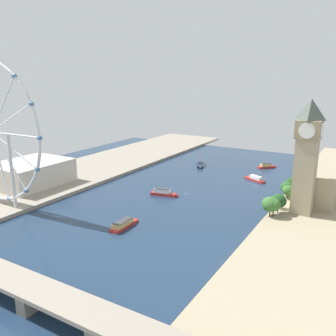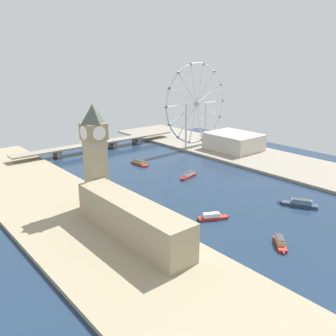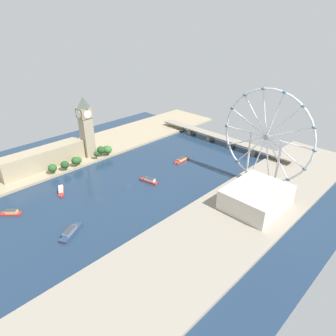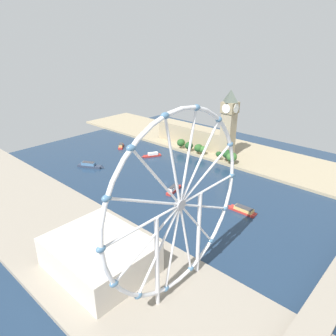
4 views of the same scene
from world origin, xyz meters
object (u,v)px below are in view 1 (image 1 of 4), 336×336
at_px(river_bridge, 5,279).
at_px(tour_boat_3, 267,166).
at_px(tour_boat_0, 200,163).
at_px(riverside_hall, 31,173).
at_px(tour_boat_1, 124,224).
at_px(clock_tower, 307,155).
at_px(tour_boat_2, 164,193).
at_px(parliament_block, 327,178).
at_px(tour_boat_4, 255,179).

bearing_deg(river_bridge, tour_boat_3, -97.24).
height_order(river_bridge, tour_boat_0, river_bridge).
bearing_deg(river_bridge, riverside_hall, -42.81).
bearing_deg(tour_boat_0, tour_boat_1, -18.85).
distance_m(clock_tower, tour_boat_0, 170.12).
bearing_deg(riverside_hall, tour_boat_2, -160.97).
xyz_separation_m(parliament_block, riverside_hall, (235.37, 111.76, -2.18)).
xyz_separation_m(clock_tower, tour_boat_0, (129.77, -101.27, -42.95)).
distance_m(riverside_hall, tour_boat_3, 244.72).
height_order(parliament_block, tour_boat_2, parliament_block).
bearing_deg(tour_boat_3, tour_boat_0, 156.62).
relative_size(parliament_block, tour_boat_4, 4.19).
distance_m(tour_boat_1, tour_boat_2, 70.62).
relative_size(river_bridge, tour_boat_1, 8.04).
height_order(clock_tower, parliament_block, clock_tower).
bearing_deg(tour_boat_4, tour_boat_3, -57.93).
xyz_separation_m(river_bridge, tour_boat_3, (-37.87, -298.15, -5.88)).
relative_size(clock_tower, tour_boat_3, 4.25).
xyz_separation_m(tour_boat_1, tour_boat_4, (-42.04, -153.39, -0.18)).
xyz_separation_m(clock_tower, parliament_block, (-8.67, -60.45, -29.84)).
bearing_deg(clock_tower, tour_boat_2, 5.71).
bearing_deg(parliament_block, riverside_hall, 25.40).
xyz_separation_m(clock_tower, tour_boat_1, (98.75, 80.74, -43.19)).
height_order(tour_boat_2, tour_boat_4, tour_boat_2).
relative_size(tour_boat_2, tour_boat_4, 1.04).
bearing_deg(tour_boat_2, riverside_hall, -173.31).
xyz_separation_m(river_bridge, tour_boat_1, (-0.07, -89.02, -5.92)).
relative_size(tour_boat_0, tour_boat_2, 1.19).
bearing_deg(riverside_hall, tour_boat_4, -143.90).
bearing_deg(river_bridge, tour_boat_0, -83.49).
distance_m(clock_tower, tour_boat_3, 148.52).
height_order(parliament_block, tour_boat_1, parliament_block).
relative_size(tour_boat_1, tour_boat_4, 1.14).
xyz_separation_m(river_bridge, tour_boat_0, (30.95, -271.03, -5.68)).
bearing_deg(tour_boat_2, parliament_block, 18.76).
height_order(tour_boat_0, tour_boat_1, tour_boat_0).
relative_size(tour_boat_2, tour_boat_3, 1.37).
xyz_separation_m(river_bridge, tour_boat_4, (-42.11, -242.41, -6.10)).
height_order(clock_tower, tour_boat_4, clock_tower).
distance_m(tour_boat_1, tour_boat_3, 212.51).
height_order(tour_boat_2, tour_boat_3, tour_boat_2).
bearing_deg(tour_boat_1, riverside_hall, 75.76).
xyz_separation_m(riverside_hall, tour_boat_2, (-116.97, -40.34, -10.79)).
relative_size(parliament_block, tour_boat_2, 4.01).
relative_size(clock_tower, river_bridge, 0.35).
bearing_deg(riverside_hall, tour_boat_3, -132.69).
distance_m(river_bridge, tour_boat_4, 246.12).
relative_size(riverside_hall, river_bridge, 0.28).
relative_size(parliament_block, tour_boat_0, 3.38).
distance_m(tour_boat_0, tour_boat_4, 78.47).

